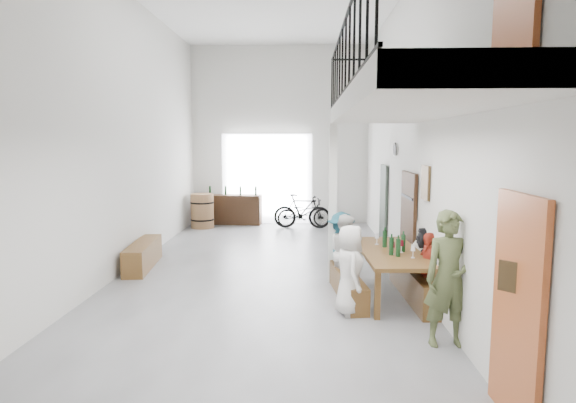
{
  "coord_description": "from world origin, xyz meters",
  "views": [
    {
      "loc": [
        0.8,
        -9.11,
        2.54
      ],
      "look_at": [
        0.49,
        -0.5,
        1.48
      ],
      "focal_mm": 30.0,
      "sensor_mm": 36.0,
      "label": 1
    }
  ],
  "objects_px": {
    "bench_inner": "(348,286)",
    "host_standing": "(449,279)",
    "serving_counter": "(233,210)",
    "bicycle_near": "(305,213)",
    "oak_barrel": "(202,211)",
    "tasting_table": "(391,256)",
    "side_bench": "(143,255)"
  },
  "relations": [
    {
      "from": "bench_inner",
      "to": "host_standing",
      "type": "distance_m",
      "value": 2.19
    },
    {
      "from": "serving_counter",
      "to": "bicycle_near",
      "type": "bearing_deg",
      "value": -8.17
    },
    {
      "from": "bicycle_near",
      "to": "bench_inner",
      "type": "bearing_deg",
      "value": 178.93
    },
    {
      "from": "oak_barrel",
      "to": "host_standing",
      "type": "height_order",
      "value": "host_standing"
    },
    {
      "from": "bench_inner",
      "to": "bicycle_near",
      "type": "height_order",
      "value": "bicycle_near"
    },
    {
      "from": "host_standing",
      "to": "bench_inner",
      "type": "bearing_deg",
      "value": 116.22
    },
    {
      "from": "tasting_table",
      "to": "oak_barrel",
      "type": "relative_size",
      "value": 2.28
    },
    {
      "from": "side_bench",
      "to": "bench_inner",
      "type": "bearing_deg",
      "value": -24.46
    },
    {
      "from": "bench_inner",
      "to": "bicycle_near",
      "type": "relative_size",
      "value": 1.11
    },
    {
      "from": "side_bench",
      "to": "oak_barrel",
      "type": "distance_m",
      "value": 4.61
    },
    {
      "from": "tasting_table",
      "to": "side_bench",
      "type": "height_order",
      "value": "tasting_table"
    },
    {
      "from": "tasting_table",
      "to": "oak_barrel",
      "type": "distance_m",
      "value": 7.77
    },
    {
      "from": "oak_barrel",
      "to": "bicycle_near",
      "type": "relative_size",
      "value": 0.62
    },
    {
      "from": "host_standing",
      "to": "serving_counter",
      "type": "bearing_deg",
      "value": 109.2
    },
    {
      "from": "bicycle_near",
      "to": "tasting_table",
      "type": "bearing_deg",
      "value": -175.12
    },
    {
      "from": "tasting_table",
      "to": "host_standing",
      "type": "relative_size",
      "value": 1.36
    },
    {
      "from": "side_bench",
      "to": "oak_barrel",
      "type": "height_order",
      "value": "oak_barrel"
    },
    {
      "from": "serving_counter",
      "to": "tasting_table",
      "type": "bearing_deg",
      "value": -59.28
    },
    {
      "from": "bench_inner",
      "to": "serving_counter",
      "type": "bearing_deg",
      "value": 105.63
    },
    {
      "from": "host_standing",
      "to": "side_bench",
      "type": "bearing_deg",
      "value": 139.51
    },
    {
      "from": "tasting_table",
      "to": "bicycle_near",
      "type": "xyz_separation_m",
      "value": [
        -1.41,
        6.58,
        -0.28
      ]
    },
    {
      "from": "tasting_table",
      "to": "oak_barrel",
      "type": "height_order",
      "value": "oak_barrel"
    },
    {
      "from": "tasting_table",
      "to": "oak_barrel",
      "type": "xyz_separation_m",
      "value": [
        -4.46,
        6.35,
        -0.2
      ]
    },
    {
      "from": "host_standing",
      "to": "bicycle_near",
      "type": "xyz_separation_m",
      "value": [
        -1.81,
        8.43,
        -0.43
      ]
    },
    {
      "from": "oak_barrel",
      "to": "host_standing",
      "type": "xyz_separation_m",
      "value": [
        4.86,
        -8.2,
        0.35
      ]
    },
    {
      "from": "bicycle_near",
      "to": "host_standing",
      "type": "bearing_deg",
      "value": -175.13
    },
    {
      "from": "oak_barrel",
      "to": "bicycle_near",
      "type": "distance_m",
      "value": 3.06
    },
    {
      "from": "host_standing",
      "to": "bicycle_near",
      "type": "relative_size",
      "value": 1.05
    },
    {
      "from": "tasting_table",
      "to": "serving_counter",
      "type": "bearing_deg",
      "value": 114.97
    },
    {
      "from": "serving_counter",
      "to": "bicycle_near",
      "type": "height_order",
      "value": "serving_counter"
    },
    {
      "from": "tasting_table",
      "to": "serving_counter",
      "type": "height_order",
      "value": "serving_counter"
    },
    {
      "from": "tasting_table",
      "to": "bench_inner",
      "type": "xyz_separation_m",
      "value": [
        -0.69,
        -0.07,
        -0.5
      ]
    }
  ]
}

